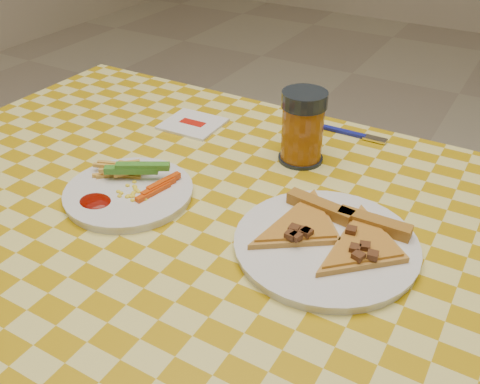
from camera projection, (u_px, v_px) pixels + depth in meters
The scene contains 8 objects.
table at pixel (216, 257), 0.87m from camera, with size 1.28×0.88×0.76m.
plate_left at pixel (129, 194), 0.89m from camera, with size 0.21×0.21×0.01m, color white.
plate_right at pixel (326, 246), 0.77m from camera, with size 0.26×0.26×0.01m, color white.
fries_veggies at pixel (129, 180), 0.89m from camera, with size 0.16×0.15×0.04m.
pizza_slices at pixel (333, 233), 0.77m from camera, with size 0.24×0.22×0.02m.
drink_glass at pixel (303, 128), 0.96m from camera, with size 0.08×0.08×0.13m.
napkin at pixel (193, 124), 1.11m from camera, with size 0.12×0.11×0.01m.
fork at pixel (352, 134), 1.07m from camera, with size 0.15×0.02×0.01m.
Camera 1 is at (0.37, -0.56, 1.25)m, focal length 40.00 mm.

